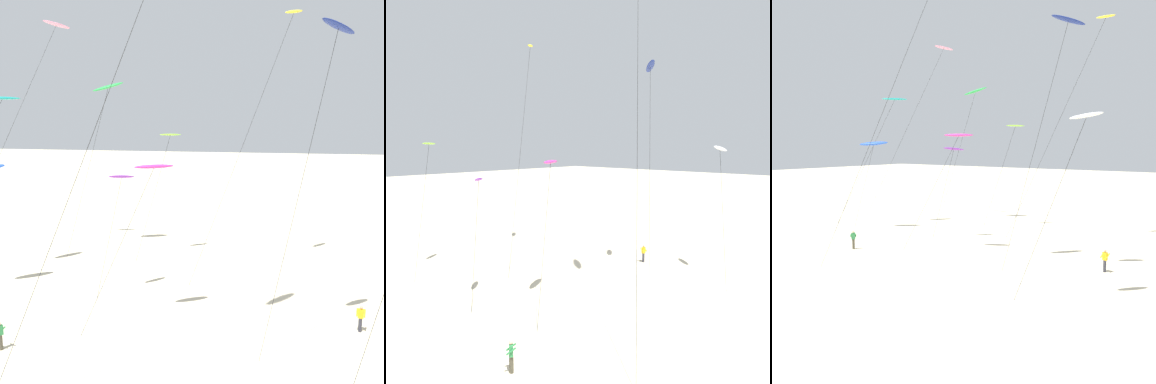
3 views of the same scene
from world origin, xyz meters
The scene contains 13 objects.
ground_plane centered at (0.00, 0.00, 0.00)m, with size 260.00×260.00×0.00m, color beige.
kite_green centered at (-12.48, 20.78, 15.40)m, with size 5.06×3.42×16.08m.
kite_teal centered at (-18.43, 13.15, 14.18)m, with size 6.79×5.41×14.45m.
kite_blue centered at (-17.96, 9.48, 9.24)m, with size 3.35×2.67×9.63m.
kite_pink centered at (-17.44, 20.58, 20.48)m, with size 9.35×6.64×21.58m.
kite_white centered at (9.10, 0.62, 10.70)m, with size 4.16×3.37×11.15m.
kite_navy centered at (5.77, 5.40, 17.33)m, with size 4.66×3.64×18.03m.
kite_lime centered at (-6.50, 19.85, 10.98)m, with size 3.77×2.79×11.35m.
kite_yellow centered at (3.71, 18.21, 20.42)m, with size 8.24×6.30×21.33m.
kite_magenta centered at (-4.48, 6.67, 9.89)m, with size 5.17×3.76×10.12m.
kite_purple centered at (-7.82, 10.38, 8.63)m, with size 2.56×2.16×9.02m.
kite_flyer_nearest centered at (-12.13, 1.48, 0.89)m, with size 0.72×0.73×1.67m.
kite_flyer_middle centered at (8.23, 7.35, 0.89)m, with size 0.62×0.60×1.67m.
Camera 3 is at (18.85, -24.51, 9.22)m, focal length 42.47 mm.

